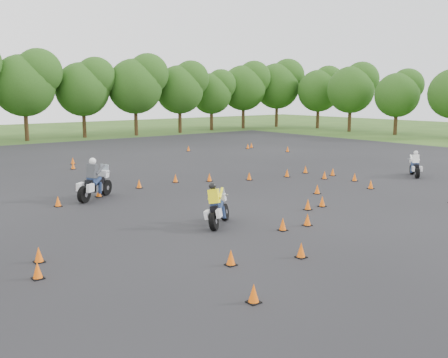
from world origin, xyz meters
name	(u,v)px	position (x,y,z in m)	size (l,w,h in m)	color
ground	(289,224)	(0.00, 0.00, 0.00)	(140.00, 140.00, 0.00)	#2D5119
asphalt_pad	(198,198)	(0.00, 6.00, 0.01)	(62.00, 62.00, 0.00)	black
treeline	(28,96)	(1.43, 35.07, 4.63)	(86.90, 32.44, 10.79)	#244A15
traffic_cones	(182,193)	(-0.54, 6.56, 0.23)	(36.22, 32.40, 0.45)	#F85F0A
rider_grey	(94,178)	(-3.91, 8.87, 1.00)	(2.57, 0.79, 1.99)	#3A3D42
rider_yellow	(221,204)	(-2.20, 1.44, 0.84)	(2.17, 0.67, 1.68)	#FFF016
rider_white	(415,163)	(13.84, 3.01, 0.79)	(2.03, 0.62, 1.57)	white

